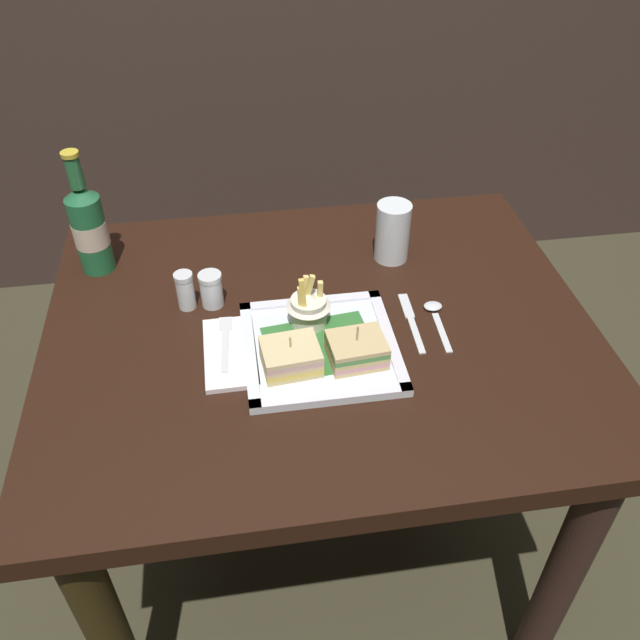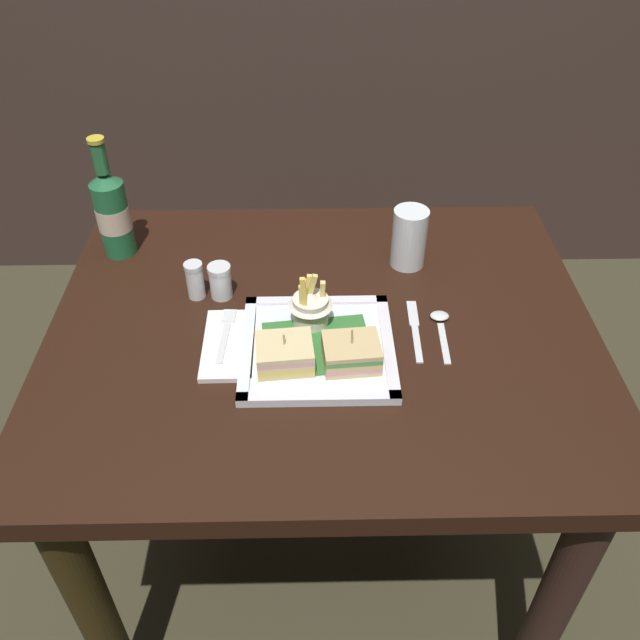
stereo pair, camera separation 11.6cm
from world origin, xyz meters
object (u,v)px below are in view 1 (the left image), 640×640
sandwich_half_right (357,350)px  water_glass (392,236)px  fries_cup (308,306)px  beer_bottle (89,227)px  square_plate (320,348)px  spoon (435,313)px  fork (225,340)px  salt_shaker (186,293)px  sandwich_half_left (291,357)px  dining_table (320,376)px  knife (411,320)px  pepper_shaker (212,291)px

sandwich_half_right → water_glass: water_glass is taller
sandwich_half_right → water_glass: 0.33m
fries_cup → beer_bottle: beer_bottle is taller
square_plate → spoon: 0.24m
fork → salt_shaker: 0.14m
fries_cup → sandwich_half_right: bearing=-57.2°
square_plate → fries_cup: 0.08m
spoon → sandwich_half_right: bearing=-148.5°
salt_shaker → sandwich_half_left: bearing=-49.0°
dining_table → fries_cup: size_ratio=9.03×
sandwich_half_right → beer_bottle: 0.59m
fork → knife: 0.34m
fries_cup → water_glass: 0.28m
knife → salt_shaker: salt_shaker is taller
sandwich_half_right → salt_shaker: size_ratio=1.33×
pepper_shaker → dining_table: bearing=-24.8°
sandwich_half_left → pepper_shaker: bearing=122.3°
square_plate → beer_bottle: (-0.41, 0.31, 0.09)m
fork → pepper_shaker: pepper_shaker is taller
dining_table → salt_shaker: bearing=159.7°
fork → square_plate: bearing=-13.7°
knife → dining_table: bearing=175.1°
dining_table → fries_cup: 0.19m
fork → knife: (0.34, 0.02, -0.01)m
knife → water_glass: bearing=87.4°
fries_cup → beer_bottle: bearing=147.8°
sandwich_half_left → knife: 0.26m
sandwich_half_left → fork: bearing=142.7°
knife → salt_shaker: bearing=165.8°
fries_cup → fork: (-0.15, -0.02, -0.04)m
water_glass → knife: water_glass is taller
sandwich_half_right → fork: sandwich_half_right is taller
square_plate → sandwich_half_right: bearing=-36.9°
knife → salt_shaker: 0.42m
water_glass → pepper_shaker: water_glass is taller
dining_table → salt_shaker: size_ratio=13.22×
dining_table → pepper_shaker: pepper_shaker is taller
fork → knife: size_ratio=0.85×
sandwich_half_right → beer_bottle: beer_bottle is taller
sandwich_half_right → water_glass: bearing=66.4°
square_plate → beer_bottle: size_ratio=1.04×
water_glass → sandwich_half_right: bearing=-113.6°
knife → square_plate: bearing=-162.8°
fork → sandwich_half_left: bearing=-37.3°
beer_bottle → dining_table: bearing=-30.2°
beer_bottle → water_glass: size_ratio=2.06×
square_plate → water_glass: bearing=54.1°
beer_bottle → water_glass: beer_bottle is taller
sandwich_half_left → sandwich_half_right: bearing=0.0°
dining_table → square_plate: 0.16m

